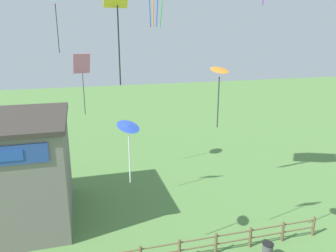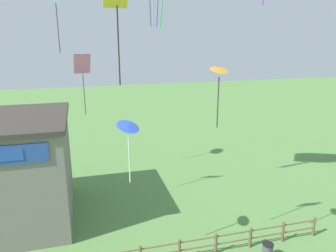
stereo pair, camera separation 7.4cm
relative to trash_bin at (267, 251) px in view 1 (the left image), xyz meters
name	(u,v)px [view 1 (the left image)]	position (x,y,z in m)	size (l,w,h in m)	color
wooden_fence	(180,248)	(-3.94, 1.02, 0.19)	(14.59, 0.14, 1.06)	brown
trash_bin	(267,251)	(0.00, 0.00, 0.00)	(0.52, 0.52, 0.82)	#4C4C51
kite_blue_delta	(128,129)	(-6.04, 1.43, 5.96)	(1.30, 1.29, 2.71)	blue
kite_yellow_diamond	(117,4)	(-6.38, 0.66, 10.64)	(0.95, 0.65, 3.79)	yellow
kite_pink_diamond	(82,70)	(-7.62, 6.74, 7.79)	(0.92, 0.66, 3.28)	pink
kite_orange_delta	(219,75)	(-2.67, 0.26, 8.16)	(0.85, 0.84, 2.40)	orange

